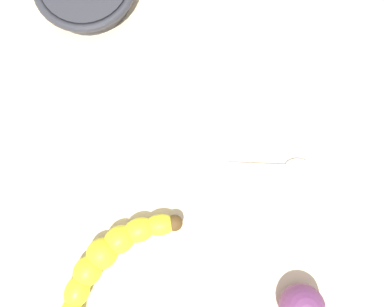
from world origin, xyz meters
TOP-DOWN VIEW (x-y plane):
  - wooden_tabletop at (0.00, 0.00)cm, footprint 120.00×120.00cm
  - banana at (12.60, -3.85)cm, footprint 18.86×11.58cm
  - smoothie_glass at (-14.91, -2.06)cm, footprint 7.77×7.77cm
  - plum_fruit at (10.08, 20.67)cm, footprint 5.69×5.69cm
  - teaspoon at (-6.74, 15.10)cm, footprint 4.59×11.15cm

SIDE VIEW (x-z plane):
  - wooden_tabletop at x=0.00cm, z-range 0.00..3.00cm
  - teaspoon at x=-6.74cm, z-range 3.00..3.80cm
  - banana at x=12.60cm, z-range 3.00..6.88cm
  - plum_fruit at x=10.08cm, z-range 3.00..8.69cm
  - smoothie_glass at x=-14.91cm, z-range 2.98..12.68cm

